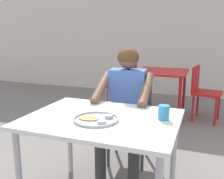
# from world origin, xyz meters

# --- Properties ---
(back_wall) EXTENTS (12.00, 0.12, 3.40)m
(back_wall) POSITION_xyz_m (0.00, 4.04, 1.70)
(back_wall) COLOR silver
(back_wall) RESTS_ON ground
(table_foreground) EXTENTS (1.08, 0.82, 0.72)m
(table_foreground) POSITION_xyz_m (-0.04, 0.07, 0.65)
(table_foreground) COLOR white
(table_foreground) RESTS_ON ground
(thali_tray) EXTENTS (0.32, 0.32, 0.03)m
(thali_tray) POSITION_xyz_m (-0.05, -0.01, 0.73)
(thali_tray) COLOR #B7BABF
(thali_tray) RESTS_ON table_foreground
(drinking_cup) EXTENTS (0.08, 0.08, 0.10)m
(drinking_cup) POSITION_xyz_m (0.38, 0.18, 0.78)
(drinking_cup) COLOR #338CBF
(drinking_cup) RESTS_ON table_foreground
(chair_foreground) EXTENTS (0.45, 0.43, 0.83)m
(chair_foreground) POSITION_xyz_m (-0.07, 0.89, 0.49)
(chair_foreground) COLOR #3F3F44
(chair_foreground) RESTS_ON ground
(diner_foreground) EXTENTS (0.52, 0.57, 1.18)m
(diner_foreground) POSITION_xyz_m (-0.06, 0.67, 0.71)
(diner_foreground) COLOR #343434
(diner_foreground) RESTS_ON ground
(table_background_red) EXTENTS (0.78, 0.84, 0.73)m
(table_background_red) POSITION_xyz_m (-0.02, 2.48, 0.64)
(table_background_red) COLOR red
(table_background_red) RESTS_ON ground
(chair_red_left) EXTENTS (0.46, 0.43, 0.83)m
(chair_red_left) POSITION_xyz_m (-0.63, 2.48, 0.49)
(chair_red_left) COLOR red
(chair_red_left) RESTS_ON ground
(chair_red_right) EXTENTS (0.46, 0.47, 0.83)m
(chair_red_right) POSITION_xyz_m (0.60, 2.46, 0.49)
(chair_red_right) COLOR red
(chair_red_right) RESTS_ON ground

